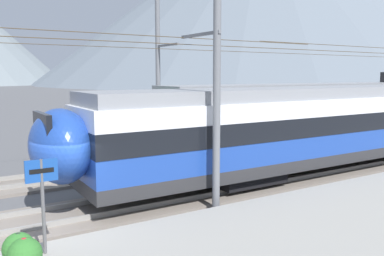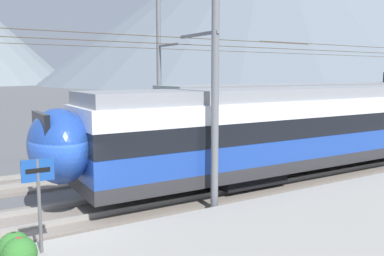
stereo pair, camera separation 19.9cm
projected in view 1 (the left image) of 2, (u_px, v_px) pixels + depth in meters
ground_plane at (55, 238)px, 11.13m from camera, size 400.00×400.00×0.00m
track_near at (44, 221)px, 12.20m from camera, size 120.00×3.00×0.28m
track_far at (17, 185)px, 16.26m from camera, size 120.00×3.00×0.28m
train_far_track at (343, 109)px, 26.22m from camera, size 28.66×2.99×4.27m
catenary_mast_mid at (214, 82)px, 12.74m from camera, size 41.96×2.20×8.04m
catenary_mast_far_side at (159, 75)px, 21.06m from camera, size 41.96×2.23×8.47m
platform_sign at (42, 185)px, 9.09m from camera, size 0.70×0.08×2.16m
handbag_near_sign at (21, 253)px, 8.94m from camera, size 0.32×0.18×0.43m
potted_plant_platform_edge at (19, 250)px, 8.35m from camera, size 0.64×0.64×0.83m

